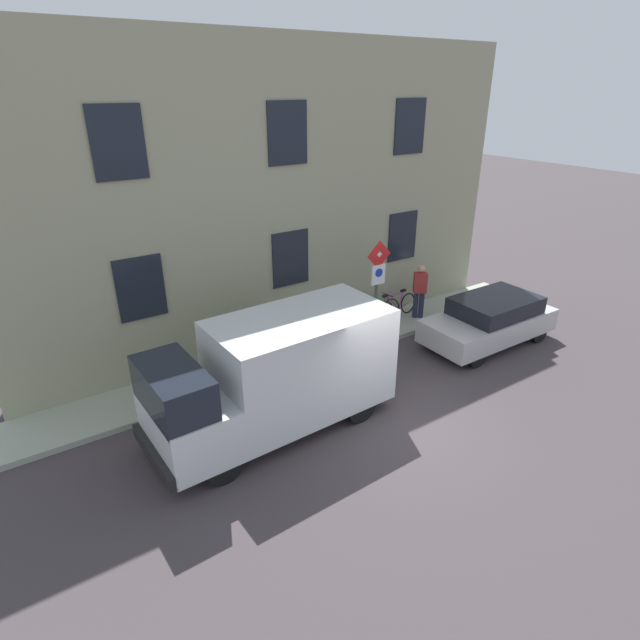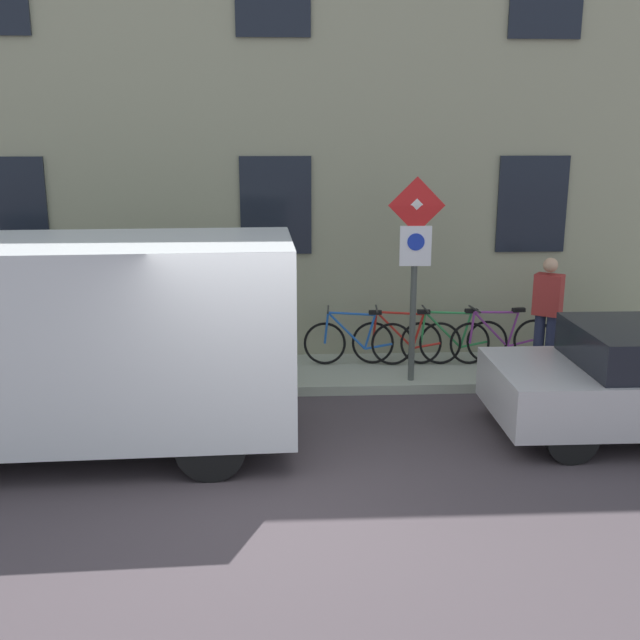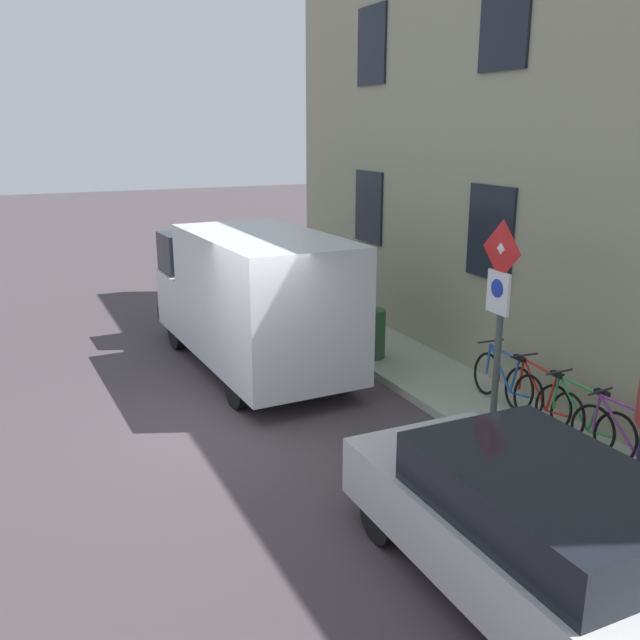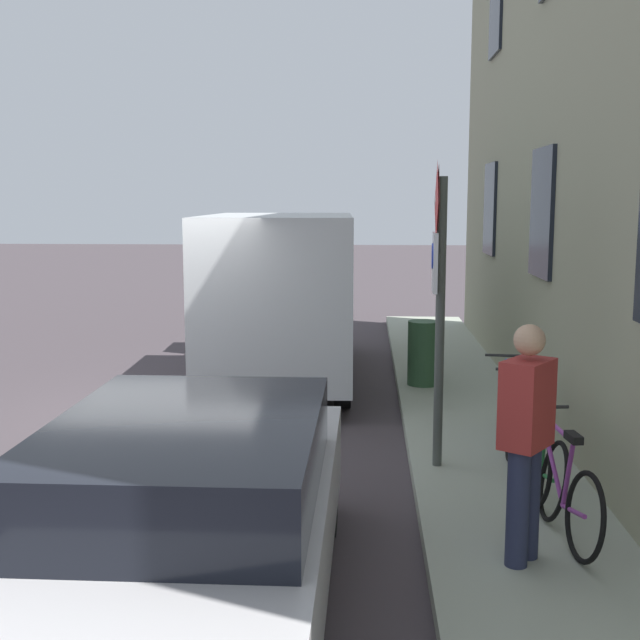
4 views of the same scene
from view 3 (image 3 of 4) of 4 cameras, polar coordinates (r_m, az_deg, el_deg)
ground_plane at (r=10.12m, az=-7.71°, el=-8.94°), size 80.00×80.00×0.00m
sidewalk_slab at (r=11.64m, az=10.14°, el=-5.31°), size 1.60×16.66×0.14m
building_facade at (r=11.60m, az=15.89°, el=14.17°), size 0.75×14.66×8.00m
sign_post_stacked at (r=9.24m, az=14.62°, el=1.68°), size 0.16×0.56×2.81m
delivery_van at (r=12.12m, az=-5.68°, el=1.98°), size 2.19×5.40×2.50m
parked_hatchback at (r=6.70m, az=17.32°, el=-16.16°), size 1.76×4.00×1.38m
bicycle_purple at (r=9.26m, az=24.25°, el=-9.22°), size 0.46×1.71×0.89m
bicycle_green at (r=9.71m, az=20.92°, el=-7.69°), size 0.46×1.71×0.89m
bicycle_red at (r=10.20m, az=17.91°, el=-6.27°), size 0.46×1.71×0.89m
bicycle_blue at (r=10.71m, az=15.19°, el=-4.98°), size 0.46×1.72×0.89m
litter_bin at (r=12.49m, az=4.43°, el=-1.11°), size 0.44×0.44×0.90m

